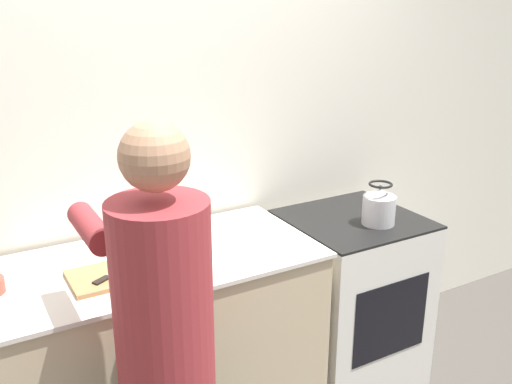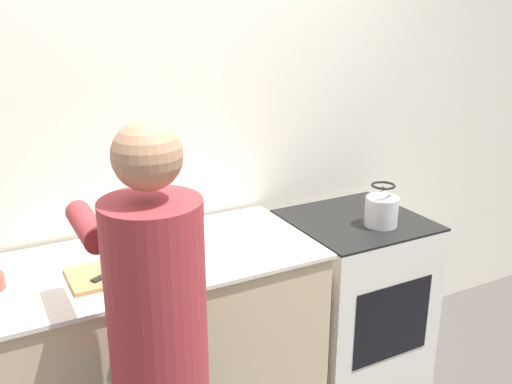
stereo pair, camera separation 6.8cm
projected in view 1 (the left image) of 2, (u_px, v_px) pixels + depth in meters
The scene contains 7 objects.
wall_back at pixel (174, 146), 2.71m from camera, with size 8.00×0.05×2.60m.
counter at pixel (143, 359), 2.49m from camera, with size 1.55×0.68×0.94m.
oven at pixel (349, 299), 3.01m from camera, with size 0.64×0.63×0.92m.
person at pixel (165, 351), 1.82m from camera, with size 0.35×0.59×1.65m.
cutting_board at pixel (121, 273), 2.23m from camera, with size 0.40×0.24×0.02m.
knife at pixel (112, 275), 2.20m from camera, with size 0.18×0.12×0.01m.
kettle at pixel (379, 207), 2.77m from camera, with size 0.16×0.16×0.21m.
Camera 1 is at (-0.97, -1.76, 1.97)m, focal length 40.00 mm.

